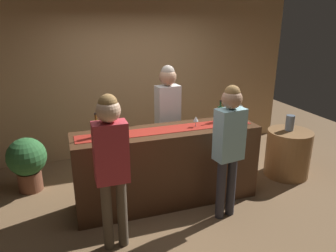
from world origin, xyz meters
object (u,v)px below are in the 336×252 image
object	(u,v)px
wine_bottle_green	(220,114)
vase_on_side_table	(290,123)
bartender	(168,111)
round_side_table	(288,153)
potted_plant_tall	(27,161)
wine_glass_mid_counter	(117,127)
wine_bottle_amber	(97,128)
customer_sipping	(229,139)
wine_bottle_clear	(240,113)
customer_browsing	(111,158)
wine_glass_near_customer	(196,119)

from	to	relation	value
wine_bottle_green	vase_on_side_table	bearing A→B (deg)	3.12
bartender	round_side_table	bearing A→B (deg)	159.99
wine_bottle_green	potted_plant_tall	world-z (taller)	wine_bottle_green
wine_bottle_green	wine_glass_mid_counter	bearing A→B (deg)	-176.28
round_side_table	vase_on_side_table	bearing A→B (deg)	87.19
wine_bottle_amber	customer_sipping	bearing A→B (deg)	-21.57
wine_bottle_clear	wine_glass_mid_counter	xyz separation A→B (m)	(-1.71, -0.04, -0.01)
wine_bottle_amber	potted_plant_tall	world-z (taller)	wine_bottle_amber
customer_browsing	wine_glass_mid_counter	bearing A→B (deg)	74.46
wine_bottle_clear	wine_bottle_amber	size ratio (longest dim) A/B	1.00
wine_glass_near_customer	round_side_table	size ratio (longest dim) A/B	0.19
bartender	wine_glass_mid_counter	bearing A→B (deg)	28.83
wine_glass_mid_counter	customer_browsing	distance (m)	0.71
wine_glass_mid_counter	bartender	distance (m)	1.03
customer_sipping	customer_browsing	size ratio (longest dim) A/B	0.98
wine_bottle_green	round_side_table	size ratio (longest dim) A/B	0.41
wine_bottle_clear	wine_glass_near_customer	size ratio (longest dim) A/B	2.10
customer_browsing	round_side_table	world-z (taller)	customer_browsing
customer_sipping	customer_browsing	world-z (taller)	customer_browsing
customer_sipping	wine_bottle_amber	bearing A→B (deg)	149.88
wine_bottle_clear	wine_glass_near_customer	xyz separation A→B (m)	(-0.68, -0.05, -0.01)
wine_bottle_clear	vase_on_side_table	xyz separation A→B (m)	(0.98, 0.12, -0.29)
wine_glass_mid_counter	potted_plant_tall	size ratio (longest dim) A/B	0.18
wine_bottle_clear	vase_on_side_table	distance (m)	1.03
customer_sipping	customer_browsing	distance (m)	1.41
wine_bottle_clear	bartender	distance (m)	1.02
potted_plant_tall	wine_glass_mid_counter	bearing A→B (deg)	-38.70
customer_sipping	wine_bottle_clear	bearing A→B (deg)	42.13
wine_bottle_green	bartender	world-z (taller)	bartender
potted_plant_tall	wine_bottle_green	bearing A→B (deg)	-17.82
wine_bottle_amber	customer_browsing	distance (m)	0.71
bartender	wine_glass_near_customer	bearing A→B (deg)	101.25
customer_browsing	round_side_table	bearing A→B (deg)	15.34
bartender	potted_plant_tall	distance (m)	2.13
wine_bottle_green	customer_sipping	world-z (taller)	customer_sipping
customer_browsing	round_side_table	xyz separation A→B (m)	(2.87, 0.80, -0.69)
customer_sipping	potted_plant_tall	bearing A→B (deg)	139.36
round_side_table	vase_on_side_table	xyz separation A→B (m)	(0.00, 0.04, 0.49)
wine_bottle_amber	bartender	world-z (taller)	bartender
round_side_table	vase_on_side_table	world-z (taller)	vase_on_side_table
customer_sipping	round_side_table	xyz separation A→B (m)	(1.47, 0.68, -0.67)
wine_bottle_amber	customer_sipping	size ratio (longest dim) A/B	0.18
wine_bottle_amber	customer_browsing	size ratio (longest dim) A/B	0.18
wine_bottle_amber	wine_glass_near_customer	world-z (taller)	wine_bottle_amber
wine_bottle_green	customer_browsing	xyz separation A→B (m)	(-1.62, -0.78, -0.09)
wine_glass_mid_counter	potted_plant_tall	distance (m)	1.63
wine_glass_near_customer	bartender	distance (m)	0.62
wine_bottle_green	wine_glass_mid_counter	distance (m)	1.44
wine_bottle_clear	customer_browsing	world-z (taller)	customer_browsing
customer_sipping	potted_plant_tall	world-z (taller)	customer_sipping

